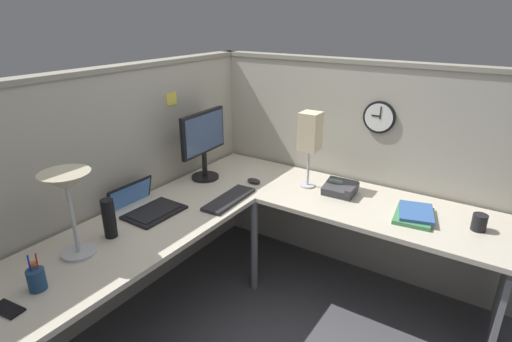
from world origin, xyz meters
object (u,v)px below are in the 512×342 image
Objects in this scene: cell_phone at (7,309)px; coffee_mug at (479,222)px; laptop at (144,206)px; desk_lamp_dome at (67,188)px; office_phone at (341,189)px; desk_lamp_paper at (310,134)px; computer_mouse at (254,181)px; book_stack at (415,214)px; pen_cup at (36,279)px; keyboard at (229,199)px; wall_clock at (379,117)px; monitor at (204,140)px; thermos_flask at (109,218)px.

cell_phone is 1.50× the size of coffee_mug.
desk_lamp_dome is (-0.52, -0.10, 0.34)m from laptop.
desk_lamp_paper is (0.00, 0.25, 0.35)m from office_phone.
computer_mouse is 0.49× the size of office_phone.
cell_phone is at bearing 145.41° from book_stack.
desk_lamp_paper reaches higher than pen_cup.
book_stack is (0.42, -1.07, 0.01)m from keyboard.
laptop is 0.80m from computer_mouse.
pen_cup is 2.28m from coffee_mug.
laptop is 1.66m from wall_clock.
coffee_mug is at bearing -84.70° from computer_mouse.
keyboard is at bearing 108.31° from coffee_mug.
book_stack is at bearing -81.86° from monitor.
computer_mouse is 1.67m from cell_phone.
pen_cup is at bearing -165.75° from laptop.
book_stack is (0.21, -1.44, -0.27)m from monitor.
office_phone is at bearing 87.80° from coffee_mug.
desk_lamp_paper is (0.89, -0.69, 0.36)m from laptop.
monitor is at bearing 112.19° from desk_lamp_paper.
wall_clock reaches higher than office_phone.
wall_clock is (0.38, 0.38, 0.46)m from book_stack.
wall_clock is (2.13, -0.83, 0.48)m from cell_phone.
keyboard is at bearing -16.29° from desk_lamp_dome.
keyboard is at bearing -8.06° from pen_cup.
office_phone is (1.68, -0.74, -0.02)m from pen_cup.
keyboard is at bearing -13.03° from cell_phone.
wall_clock reaches higher than laptop.
thermos_flask is (-0.93, -0.11, -0.18)m from monitor.
pen_cup is at bearing 156.81° from wall_clock.
monitor is 0.94× the size of desk_lamp_paper.
thermos_flask is (0.62, 0.13, 0.10)m from cell_phone.
book_stack is (1.34, -1.33, -0.34)m from desk_lamp_dome.
computer_mouse is at bearing -13.12° from thermos_flask.
computer_mouse is 1.44m from coffee_mug.
desk_lamp_dome is at bearing 20.18° from pen_cup.
cell_phone is at bearing 171.25° from keyboard.
computer_mouse is 0.58× the size of pen_cup.
keyboard is at bearing -43.36° from laptop.
laptop is at bearing 6.61° from cell_phone.
computer_mouse reaches higher than keyboard.
monitor is 5.21× the size of coffee_mug.
computer_mouse is 0.47× the size of wall_clock.
monitor is 1.14m from desk_lamp_dome.
desk_lamp_paper reaches higher than monitor.
keyboard is 1.34m from cell_phone.
book_stack is at bearing -37.52° from pen_cup.
coffee_mug is 0.44× the size of wall_clock.
cell_phone is (-1.34, 0.14, -0.01)m from keyboard.
office_phone is at bearing -90.27° from desk_lamp_paper.
desk_lamp_dome is (-1.25, 0.24, 0.35)m from computer_mouse.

